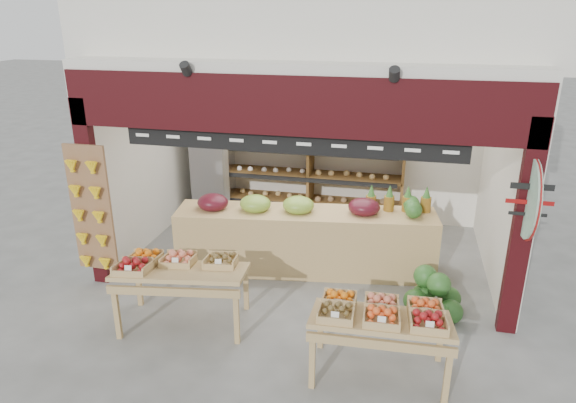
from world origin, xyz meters
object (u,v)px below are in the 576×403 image
Objects in this scene: mid_counter at (304,239)px; display_table_left at (175,267)px; display_table_right at (381,315)px; watermelon_pile at (433,299)px; cardboard_stack at (255,224)px; back_shelving at (311,157)px; refrigerator at (214,167)px.

display_table_left is at bearing -127.21° from mid_counter.
watermelon_pile is at bearing 65.65° from display_table_right.
display_table_left reaches higher than cardboard_stack.
watermelon_pile is (2.15, -2.81, -0.99)m from back_shelving.
display_table_left is 3.29m from watermelon_pile.
display_table_left is 2.17× the size of watermelon_pile.
display_table_right is at bearing -69.64° from back_shelving.
display_table_right is (1.24, -2.15, 0.22)m from mid_counter.
display_table_right is at bearing -53.93° from cardboard_stack.
mid_counter is 2.31× the size of display_table_left.
cardboard_stack is 1.25× the size of watermelon_pile.
mid_counter is (1.07, -1.02, 0.30)m from cardboard_stack.
refrigerator is at bearing 129.73° from display_table_right.
back_shelving is at bearing 51.67° from cardboard_stack.
cardboard_stack is at bearing 85.53° from display_table_left.
display_table_right is at bearing -10.48° from display_table_left.
refrigerator is 1.23× the size of display_table_right.
refrigerator is at bearing 145.63° from watermelon_pile.
back_shelving is 2.02× the size of display_table_left.
display_table_left is (-0.21, -2.70, 0.53)m from cardboard_stack.
display_table_right is at bearing -59.21° from refrigerator.
watermelon_pile is (3.99, -2.73, -0.69)m from refrigerator.
back_shelving is 3.50× the size of cardboard_stack.
display_table_left is at bearing -85.54° from refrigerator.
refrigerator is 1.56m from cardboard_stack.
display_table_left reaches higher than display_table_right.
cardboard_stack is 2.76m from display_table_left.
display_table_left is (-1.28, -1.68, 0.23)m from mid_counter.
back_shelving is 1.87m from refrigerator.
back_shelving is 0.87× the size of mid_counter.
back_shelving is at bearing -6.44° from refrigerator.
display_table_left is (0.86, -3.60, -0.17)m from refrigerator.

